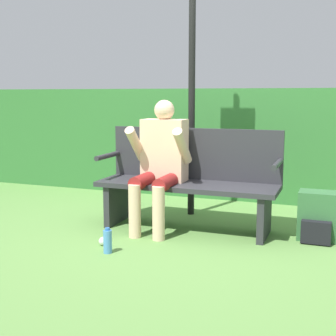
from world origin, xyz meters
The scene contains 9 objects.
ground_plane centered at (0.00, 0.00, 0.00)m, with size 40.00×40.00×0.00m, color #5B8942.
hedge_back centered at (0.00, 1.56, 0.67)m, with size 12.00×0.42×1.34m.
park_bench centered at (0.00, 0.08, 0.46)m, with size 1.70×0.52×0.94m.
person_seated centered at (-0.24, -0.05, 0.67)m, with size 0.55×0.61×1.22m.
backpack centered at (1.17, 0.10, 0.20)m, with size 0.33×0.32×0.43m.
water_bottle centered at (-0.39, -0.86, 0.10)m, with size 0.07×0.07×0.21m.
signpost centered at (-0.14, 0.56, 1.47)m, with size 0.40×0.09×2.60m.
parked_car centered at (-5.47, 11.82, 0.57)m, with size 1.80×3.98×1.18m.
litter_crumple centered at (-0.51, -0.70, 0.04)m, with size 0.07×0.07×0.07m.
Camera 1 is at (1.34, -4.08, 1.26)m, focal length 50.00 mm.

